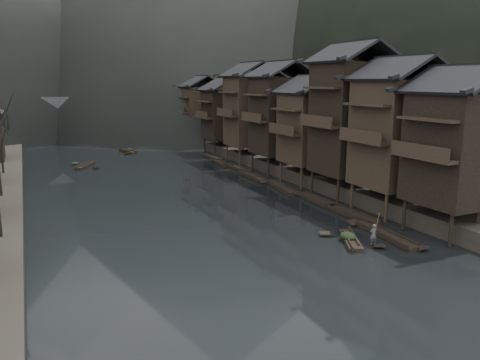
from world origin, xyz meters
TOP-DOWN VIEW (x-y plane):
  - water at (0.00, 0.00)m, footprint 300.00×300.00m
  - right_bank at (35.00, 40.00)m, footprint 40.00×200.00m
  - stilt_houses at (17.28, 18.60)m, footprint 9.00×67.60m
  - moored_sampans at (12.23, 14.14)m, footprint 3.10×49.49m
  - midriver_boats at (-0.61, 53.56)m, footprint 17.15×40.74m
  - stone_bridge at (-0.00, 72.00)m, footprint 40.00×6.00m
  - hero_sampan at (8.08, -6.44)m, footprint 3.12×4.91m
  - cargo_heap at (7.98, -6.23)m, footprint 1.12×1.47m
  - boatman at (8.91, -8.02)m, footprint 0.61×0.43m
  - bamboo_pole at (9.11, -8.02)m, footprint 1.77×2.47m

SIDE VIEW (x-z plane):
  - water at x=0.00m, z-range 0.00..0.00m
  - hero_sampan at x=8.08m, z-range -0.01..0.42m
  - midriver_boats at x=-0.61m, z-range -0.02..0.43m
  - moored_sampans at x=12.23m, z-range -0.03..0.44m
  - cargo_heap at x=7.98m, z-range 0.44..1.11m
  - right_bank at x=35.00m, z-range 0.00..1.80m
  - boatman at x=8.91m, z-range 0.44..2.03m
  - bamboo_pole at x=9.11m, z-range 2.03..5.50m
  - stone_bridge at x=0.00m, z-range 0.61..9.61m
  - stilt_houses at x=17.28m, z-range 0.76..17.27m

